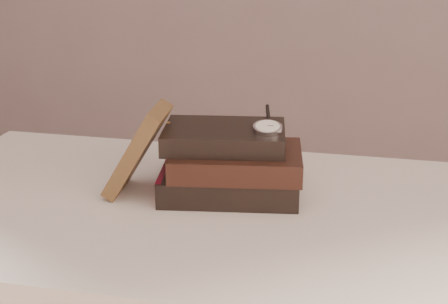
# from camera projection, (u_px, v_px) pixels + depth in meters

# --- Properties ---
(table) EXTENTS (1.00, 0.60, 0.75)m
(table) POSITION_uv_depth(u_px,v_px,m) (189.00, 252.00, 1.13)
(table) COLOR beige
(table) RESTS_ON ground
(book_stack) EXTENTS (0.26, 0.19, 0.12)m
(book_stack) POSITION_uv_depth(u_px,v_px,m) (231.00, 164.00, 1.12)
(book_stack) COLOR black
(book_stack) RESTS_ON table
(journal) EXTENTS (0.12, 0.11, 0.16)m
(journal) POSITION_uv_depth(u_px,v_px,m) (138.00, 150.00, 1.12)
(journal) COLOR #3E2A17
(journal) RESTS_ON table
(pocket_watch) EXTENTS (0.06, 0.15, 0.02)m
(pocket_watch) POSITION_uv_depth(u_px,v_px,m) (268.00, 127.00, 1.09)
(pocket_watch) COLOR silver
(pocket_watch) RESTS_ON book_stack
(eyeglasses) EXTENTS (0.11, 0.13, 0.05)m
(eyeglasses) POSITION_uv_depth(u_px,v_px,m) (187.00, 141.00, 1.20)
(eyeglasses) COLOR silver
(eyeglasses) RESTS_ON book_stack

